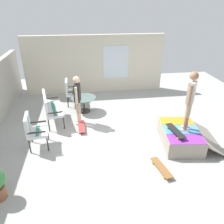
{
  "coord_description": "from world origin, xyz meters",
  "views": [
    {
      "loc": [
        -5.74,
        1.05,
        3.78
      ],
      "look_at": [
        0.24,
        0.24,
        0.7
      ],
      "focal_mm": 35.53,
      "sensor_mm": 36.0,
      "label": 1
    }
  ],
  "objects_px": {
    "skate_ramp": "(181,136)",
    "patio_bench": "(50,106)",
    "patio_chair_near_house": "(70,90)",
    "person_skater": "(190,98)",
    "skateboard_spare": "(161,167)",
    "patio_table": "(84,102)",
    "person_watching": "(78,97)",
    "skateboard_by_bench": "(82,126)",
    "skateboard_on_ramp": "(175,131)",
    "patio_chair_by_wall": "(33,128)"
  },
  "relations": [
    {
      "from": "person_watching",
      "to": "skateboard_on_ramp",
      "type": "height_order",
      "value": "person_watching"
    },
    {
      "from": "patio_chair_near_house",
      "to": "skateboard_on_ramp",
      "type": "bearing_deg",
      "value": -138.68
    },
    {
      "from": "skateboard_on_ramp",
      "to": "skate_ramp",
      "type": "bearing_deg",
      "value": -57.08
    },
    {
      "from": "patio_bench",
      "to": "skateboard_by_bench",
      "type": "height_order",
      "value": "patio_bench"
    },
    {
      "from": "skateboard_by_bench",
      "to": "skateboard_on_ramp",
      "type": "bearing_deg",
      "value": -118.39
    },
    {
      "from": "skateboard_by_bench",
      "to": "skateboard_on_ramp",
      "type": "xyz_separation_m",
      "value": [
        -1.39,
        -2.57,
        0.48
      ]
    },
    {
      "from": "patio_table",
      "to": "skateboard_spare",
      "type": "distance_m",
      "value": 3.95
    },
    {
      "from": "skate_ramp",
      "to": "patio_chair_by_wall",
      "type": "xyz_separation_m",
      "value": [
        0.38,
        4.16,
        0.37
      ]
    },
    {
      "from": "skate_ramp",
      "to": "patio_table",
      "type": "height_order",
      "value": "patio_table"
    },
    {
      "from": "person_watching",
      "to": "patio_table",
      "type": "bearing_deg",
      "value": -12.22
    },
    {
      "from": "person_watching",
      "to": "patio_chair_by_wall",
      "type": "bearing_deg",
      "value": 134.23
    },
    {
      "from": "patio_chair_by_wall",
      "to": "skateboard_on_ramp",
      "type": "xyz_separation_m",
      "value": [
        -0.57,
        -3.88,
        -0.05
      ]
    },
    {
      "from": "person_skater",
      "to": "skateboard_on_ramp",
      "type": "distance_m",
      "value": 0.98
    },
    {
      "from": "skate_ramp",
      "to": "skateboard_on_ramp",
      "type": "relative_size",
      "value": 2.2
    },
    {
      "from": "patio_chair_by_wall",
      "to": "skate_ramp",
      "type": "bearing_deg",
      "value": -95.28
    },
    {
      "from": "patio_bench",
      "to": "person_skater",
      "type": "xyz_separation_m",
      "value": [
        -1.82,
        -3.93,
        0.85
      ]
    },
    {
      "from": "patio_bench",
      "to": "person_skater",
      "type": "height_order",
      "value": "person_skater"
    },
    {
      "from": "patio_chair_by_wall",
      "to": "person_watching",
      "type": "xyz_separation_m",
      "value": [
        1.21,
        -1.24,
        0.35
      ]
    },
    {
      "from": "patio_table",
      "to": "person_watching",
      "type": "xyz_separation_m",
      "value": [
        -0.87,
        0.19,
        0.56
      ]
    },
    {
      "from": "skate_ramp",
      "to": "person_watching",
      "type": "xyz_separation_m",
      "value": [
        1.59,
        2.92,
        0.73
      ]
    },
    {
      "from": "patio_chair_near_house",
      "to": "patio_table",
      "type": "bearing_deg",
      "value": -144.87
    },
    {
      "from": "skate_ramp",
      "to": "patio_bench",
      "type": "bearing_deg",
      "value": 65.22
    },
    {
      "from": "skateboard_on_ramp",
      "to": "patio_table",
      "type": "bearing_deg",
      "value": 42.81
    },
    {
      "from": "skateboard_by_bench",
      "to": "person_watching",
      "type": "bearing_deg",
      "value": 9.92
    },
    {
      "from": "patio_chair_by_wall",
      "to": "patio_table",
      "type": "xyz_separation_m",
      "value": [
        2.08,
        -1.43,
        -0.21
      ]
    },
    {
      "from": "person_watching",
      "to": "person_skater",
      "type": "relative_size",
      "value": 0.98
    },
    {
      "from": "patio_chair_near_house",
      "to": "patio_table",
      "type": "height_order",
      "value": "patio_chair_near_house"
    },
    {
      "from": "patio_bench",
      "to": "patio_chair_near_house",
      "type": "relative_size",
      "value": 1.31
    },
    {
      "from": "person_watching",
      "to": "skateboard_on_ramp",
      "type": "bearing_deg",
      "value": -123.93
    },
    {
      "from": "patio_bench",
      "to": "skate_ramp",
      "type": "bearing_deg",
      "value": -114.78
    },
    {
      "from": "skate_ramp",
      "to": "skateboard_spare",
      "type": "distance_m",
      "value": 1.41
    },
    {
      "from": "skate_ramp",
      "to": "patio_chair_near_house",
      "type": "relative_size",
      "value": 1.77
    },
    {
      "from": "patio_bench",
      "to": "person_watching",
      "type": "bearing_deg",
      "value": -101.59
    },
    {
      "from": "patio_bench",
      "to": "patio_chair_by_wall",
      "type": "xyz_separation_m",
      "value": [
        -1.4,
        0.3,
        -0.0
      ]
    },
    {
      "from": "skate_ramp",
      "to": "patio_bench",
      "type": "xyz_separation_m",
      "value": [
        1.78,
        3.87,
        0.38
      ]
    },
    {
      "from": "person_skater",
      "to": "skateboard_by_bench",
      "type": "bearing_deg",
      "value": 66.98
    },
    {
      "from": "person_skater",
      "to": "skateboard_spare",
      "type": "relative_size",
      "value": 2.06
    },
    {
      "from": "skate_ramp",
      "to": "skateboard_spare",
      "type": "xyz_separation_m",
      "value": [
        -1.04,
        0.93,
        -0.15
      ]
    },
    {
      "from": "skate_ramp",
      "to": "patio_chair_near_house",
      "type": "bearing_deg",
      "value": 45.56
    },
    {
      "from": "person_watching",
      "to": "skateboard_by_bench",
      "type": "bearing_deg",
      "value": -170.08
    },
    {
      "from": "skate_ramp",
      "to": "patio_chair_near_house",
      "type": "distance_m",
      "value": 4.54
    },
    {
      "from": "skate_ramp",
      "to": "patio_table",
      "type": "distance_m",
      "value": 3.68
    },
    {
      "from": "patio_chair_near_house",
      "to": "person_skater",
      "type": "bearing_deg",
      "value": -134.18
    },
    {
      "from": "person_skater",
      "to": "skateboard_spare",
      "type": "distance_m",
      "value": 1.98
    },
    {
      "from": "skateboard_spare",
      "to": "patio_chair_by_wall",
      "type": "bearing_deg",
      "value": 66.15
    },
    {
      "from": "patio_chair_by_wall",
      "to": "skateboard_spare",
      "type": "height_order",
      "value": "patio_chair_by_wall"
    },
    {
      "from": "skateboard_spare",
      "to": "person_skater",
      "type": "bearing_deg",
      "value": -44.7
    },
    {
      "from": "skateboard_by_bench",
      "to": "skateboard_on_ramp",
      "type": "height_order",
      "value": "skateboard_on_ramp"
    },
    {
      "from": "skateboard_spare",
      "to": "patio_table",
      "type": "bearing_deg",
      "value": 27.21
    },
    {
      "from": "person_watching",
      "to": "skateboard_by_bench",
      "type": "xyz_separation_m",
      "value": [
        -0.38,
        -0.07,
        -0.88
      ]
    }
  ]
}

